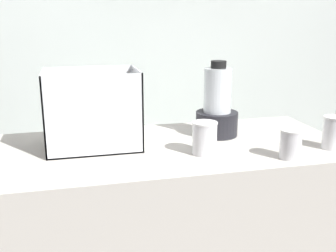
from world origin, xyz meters
TOP-DOWN VIEW (x-y plane):
  - counter at (0.00, 0.00)m, footprint 1.40×0.64m
  - back_wall_unit at (0.00, 0.77)m, footprint 2.60×0.24m
  - carrot_display_bin at (-0.28, 0.06)m, footprint 0.35×0.25m
  - blender_pitcher at (0.24, 0.10)m, footprint 0.18×0.18m
  - juice_cup_carrot_far_left at (0.11, -0.13)m, footprint 0.09×0.09m
  - juice_cup_pomegranate_left at (0.39, -0.24)m, footprint 0.08×0.08m
  - juice_cup_pomegranate_middle at (0.60, -0.18)m, footprint 0.08×0.08m

SIDE VIEW (x-z plane):
  - counter at x=0.00m, z-range 0.00..0.90m
  - juice_cup_pomegranate_left at x=0.39m, z-range 0.89..1.00m
  - juice_cup_pomegranate_middle at x=0.60m, z-range 0.89..1.02m
  - juice_cup_carrot_far_left at x=0.11m, z-range 0.90..1.02m
  - carrot_display_bin at x=-0.28m, z-range 0.85..1.15m
  - blender_pitcher at x=0.24m, z-range 0.86..1.17m
  - back_wall_unit at x=0.00m, z-range 0.01..2.51m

